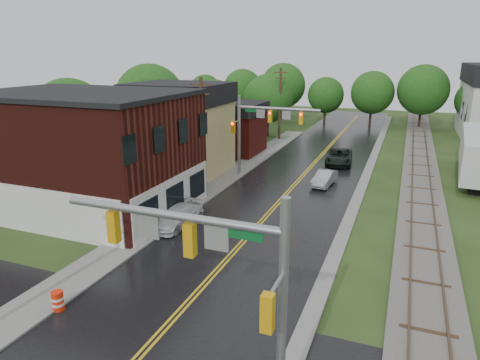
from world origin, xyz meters
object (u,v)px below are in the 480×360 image
Objects in this scene: tree_left_a at (71,118)px; semi_trailer at (479,152)px; tree_left_b at (151,101)px; tree_left_e at (269,100)px; tree_left_c at (215,106)px; traffic_signal_near at (213,261)px; suv_dark at (339,157)px; utility_pole_b at (202,132)px; sedan_silver at (325,178)px; utility_pole_c at (280,103)px; brick_building at (85,151)px; traffic_signal_far at (262,122)px; pickup_white at (178,217)px; construction_barrel at (58,301)px.

semi_trailer is (34.35, 11.52, -2.72)m from tree_left_a.
tree_left_b is 16.67m from tree_left_e.
tree_left_a is at bearing -114.62° from tree_left_e.
tree_left_c is 7.82m from tree_left_e.
tree_left_a is at bearing -161.46° from semi_trailer.
tree_left_c is (-17.32, 37.90, -0.46)m from traffic_signal_near.
tree_left_c reaches higher than suv_dark.
utility_pole_b is 0.93× the size of tree_left_b.
utility_pole_c is at bearing 124.28° from sedan_silver.
tree_left_a is 10.22m from tree_left_b.
suv_dark is at bearing 176.50° from semi_trailer.
utility_pole_c is (5.68, 29.00, 0.57)m from brick_building.
semi_trailer is (17.97, 6.42, -2.58)m from traffic_signal_far.
tree_left_c is at bearing 114.56° from pickup_white.
utility_pole_c is at bearing 92.58° from construction_barrel.
tree_left_a is 36.33m from semi_trailer.
tree_left_b reaches higher than utility_pole_b.
traffic_signal_near is at bearing -50.69° from pickup_white.
traffic_signal_near is 36.73m from tree_left_b.
tree_left_a is 25.73m from suv_dark.
pickup_white reaches higher than construction_barrel.
utility_pole_c is at bearing 127.12° from suv_dark.
tree_left_b is (-21.32, 29.90, 0.75)m from traffic_signal_near.
traffic_signal_far is at bearing -78.91° from utility_pole_c.
utility_pole_b is at bearing -151.81° from semi_trailer.
tree_left_c is 29.16m from semi_trailer.
traffic_signal_near is 0.76× the size of tree_left_b.
pickup_white is at bearing -53.60° from tree_left_b.
tree_left_e is (-5.38, 18.90, -0.16)m from traffic_signal_far.
construction_barrel is at bearing -84.29° from utility_pole_b.
utility_pole_c is 30.15m from pickup_white.
brick_building is at bearing -43.13° from tree_left_a.
brick_building reaches higher than traffic_signal_near.
tree_left_e is 1.52× the size of suv_dark.
tree_left_b is 1.19× the size of tree_left_e.
utility_pole_c is 1.04× the size of tree_left_a.
semi_trailer is at bearing -12.87° from tree_left_c.
pickup_white is at bearing -135.12° from semi_trailer.
pickup_white is (-8.27, 12.20, -4.33)m from traffic_signal_near.
tree_left_e is (-12.32, 43.90, -0.16)m from traffic_signal_near.
traffic_signal_far is (-6.94, 25.00, 0.01)m from traffic_signal_near.
tree_left_e is (-2.05, 1.90, 0.09)m from utility_pole_c.
utility_pole_b is at bearing -132.76° from suv_dark.
utility_pole_c is (-10.27, 42.00, -0.25)m from traffic_signal_near.
utility_pole_b is at bearing -68.51° from tree_left_c.
utility_pole_c is 1.67× the size of suv_dark.
utility_pole_b is 10.99m from sedan_silver.
pickup_white is at bearing -86.16° from utility_pole_c.
utility_pole_c is at bearing 103.74° from traffic_signal_near.
semi_trailer is at bearing 70.66° from traffic_signal_near.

